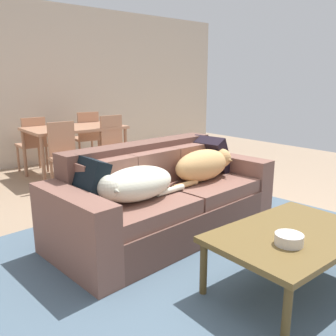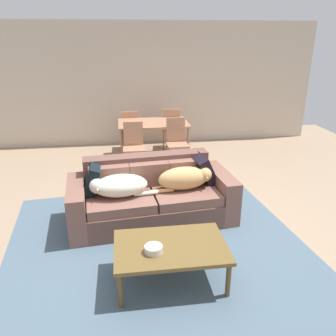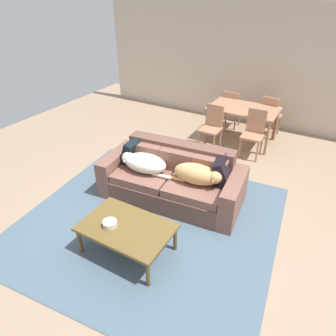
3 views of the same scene
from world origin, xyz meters
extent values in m
plane|color=#9E8369|center=(0.00, 0.00, 0.00)|extent=(10.00, 10.00, 0.00)
cube|color=beige|center=(0.00, 4.00, 1.35)|extent=(8.00, 0.12, 2.70)
cube|color=#4D6273|center=(-0.15, -0.41, 0.01)|extent=(3.83, 3.65, 0.01)
cube|color=brown|center=(-0.15, 0.25, 0.16)|extent=(1.83, 1.12, 0.33)
cube|color=brown|center=(-0.59, 0.21, 0.39)|extent=(0.93, 0.99, 0.13)
cube|color=brown|center=(0.28, 0.29, 0.39)|extent=(0.93, 0.99, 0.13)
cube|color=brown|center=(-0.19, 0.61, 0.65)|extent=(1.76, 0.41, 0.38)
cube|color=brown|center=(-0.71, 0.37, 0.62)|extent=(0.55, 0.21, 0.32)
cube|color=brown|center=(-0.17, 0.42, 0.62)|extent=(0.55, 0.21, 0.32)
cube|color=brown|center=(0.37, 0.47, 0.62)|extent=(0.55, 0.21, 0.32)
cube|color=brown|center=(-1.13, 0.16, 0.31)|extent=(0.31, 0.97, 0.62)
cube|color=brown|center=(0.83, 0.35, 0.31)|extent=(0.31, 0.97, 0.62)
ellipsoid|color=beige|center=(-0.56, 0.14, 0.60)|extent=(0.73, 0.46, 0.28)
sphere|color=beige|center=(-0.86, 0.09, 0.63)|extent=(0.19, 0.19, 0.19)
cone|color=#A8A692|center=(-0.85, 0.01, 0.62)|extent=(0.10, 0.11, 0.09)
cylinder|color=beige|center=(-0.25, 0.09, 0.49)|extent=(0.32, 0.08, 0.05)
ellipsoid|color=tan|center=(0.27, 0.23, 0.61)|extent=(0.71, 0.38, 0.31)
sphere|color=tan|center=(0.56, 0.24, 0.64)|extent=(0.19, 0.19, 0.19)
cone|color=#A1794A|center=(0.57, 0.15, 0.63)|extent=(0.10, 0.11, 0.09)
cylinder|color=tan|center=(-0.03, 0.14, 0.49)|extent=(0.31, 0.08, 0.05)
cube|color=black|center=(-0.93, 0.30, 0.63)|extent=(0.26, 0.40, 0.41)
cube|color=black|center=(0.61, 0.45, 0.64)|extent=(0.36, 0.44, 0.42)
cube|color=brown|center=(-0.08, -1.01, 0.40)|extent=(1.13, 0.74, 0.04)
cylinder|color=brown|center=(-0.60, -1.33, 0.19)|extent=(0.05, 0.05, 0.38)
cylinder|color=brown|center=(0.43, -1.33, 0.19)|extent=(0.05, 0.05, 0.38)
cylinder|color=brown|center=(-0.60, -0.69, 0.19)|extent=(0.05, 0.05, 0.38)
cylinder|color=brown|center=(0.43, -0.69, 0.19)|extent=(0.05, 0.05, 0.38)
cylinder|color=silver|center=(-0.26, -1.10, 0.46)|extent=(0.18, 0.18, 0.07)
cube|color=tan|center=(0.12, 2.84, 0.73)|extent=(1.40, 0.88, 0.04)
cylinder|color=#98694E|center=(-0.53, 2.45, 0.36)|extent=(0.05, 0.05, 0.71)
cylinder|color=#98694E|center=(0.77, 2.45, 0.36)|extent=(0.05, 0.05, 0.71)
cylinder|color=#98694E|center=(-0.53, 3.23, 0.36)|extent=(0.05, 0.05, 0.71)
cylinder|color=#98694E|center=(0.77, 3.23, 0.36)|extent=(0.05, 0.05, 0.71)
cube|color=tan|center=(-0.31, 2.14, 0.43)|extent=(0.41, 0.41, 0.04)
cube|color=tan|center=(-0.31, 2.32, 0.68)|extent=(0.36, 0.04, 0.45)
cylinder|color=#A17053|center=(-0.48, 1.97, 0.21)|extent=(0.04, 0.04, 0.41)
cylinder|color=#A17053|center=(-0.14, 1.96, 0.21)|extent=(0.04, 0.04, 0.41)
cylinder|color=#A17053|center=(-0.48, 2.31, 0.21)|extent=(0.04, 0.04, 0.41)
cylinder|color=#A17053|center=(-0.14, 2.30, 0.21)|extent=(0.04, 0.04, 0.41)
cube|color=tan|center=(0.52, 2.25, 0.44)|extent=(0.41, 0.41, 0.04)
cube|color=tan|center=(0.52, 2.43, 0.69)|extent=(0.36, 0.05, 0.47)
cylinder|color=#A17053|center=(0.36, 2.07, 0.21)|extent=(0.04, 0.04, 0.42)
cylinder|color=#A17053|center=(0.70, 2.08, 0.21)|extent=(0.04, 0.04, 0.42)
cylinder|color=#A17053|center=(0.35, 2.41, 0.21)|extent=(0.04, 0.04, 0.42)
cylinder|color=#A17053|center=(0.69, 2.42, 0.21)|extent=(0.04, 0.04, 0.42)
cube|color=tan|center=(-0.34, 3.48, 0.43)|extent=(0.41, 0.41, 0.04)
cube|color=tan|center=(-0.34, 3.30, 0.67)|extent=(0.36, 0.04, 0.43)
cylinder|color=#A17053|center=(-0.17, 3.65, 0.21)|extent=(0.04, 0.04, 0.41)
cylinder|color=#A17053|center=(-0.51, 3.64, 0.21)|extent=(0.04, 0.04, 0.41)
cylinder|color=#A17053|center=(-0.17, 3.31, 0.21)|extent=(0.04, 0.04, 0.41)
cylinder|color=#A17053|center=(-0.51, 3.30, 0.21)|extent=(0.04, 0.04, 0.41)
cube|color=tan|center=(0.58, 3.44, 0.45)|extent=(0.45, 0.45, 0.04)
cube|color=tan|center=(0.56, 3.26, 0.70)|extent=(0.36, 0.08, 0.45)
cylinder|color=#A17053|center=(0.77, 3.59, 0.22)|extent=(0.04, 0.04, 0.43)
cylinder|color=#A17053|center=(0.44, 3.63, 0.22)|extent=(0.04, 0.04, 0.43)
cylinder|color=#A17053|center=(0.73, 3.25, 0.22)|extent=(0.04, 0.04, 0.43)
cylinder|color=#A17053|center=(0.39, 3.29, 0.22)|extent=(0.04, 0.04, 0.43)
camera|label=1|loc=(-2.14, -2.24, 1.42)|focal=38.18mm
camera|label=2|loc=(-0.51, -3.86, 2.38)|focal=36.25mm
camera|label=3|loc=(1.76, -3.19, 2.99)|focal=32.41mm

